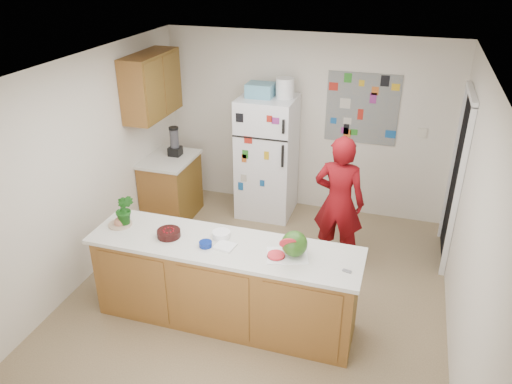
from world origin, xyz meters
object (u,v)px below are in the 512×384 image
(watermelon, at_px, (294,244))
(cherry_bowl, at_px, (169,233))
(person, at_px, (339,202))
(refrigerator, at_px, (267,157))

(watermelon, xyz_separation_m, cherry_bowl, (-1.26, -0.03, -0.10))
(cherry_bowl, bearing_deg, watermelon, 1.44)
(cherry_bowl, bearing_deg, person, 44.14)
(person, relative_size, watermelon, 6.75)
(refrigerator, bearing_deg, cherry_bowl, -97.35)
(refrigerator, relative_size, cherry_bowl, 7.36)
(watermelon, bearing_deg, cherry_bowl, -178.56)
(refrigerator, height_order, cherry_bowl, refrigerator)
(refrigerator, distance_m, watermelon, 2.57)
(person, distance_m, cherry_bowl, 2.05)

